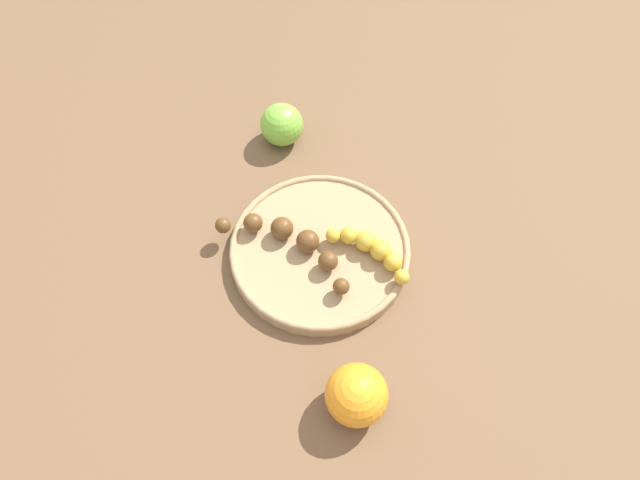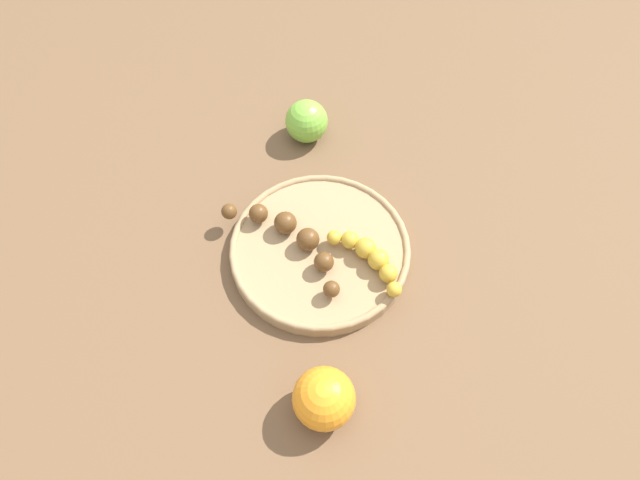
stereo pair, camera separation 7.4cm
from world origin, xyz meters
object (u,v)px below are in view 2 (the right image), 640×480
Objects in this scene: fruit_bowl at (320,250)px; apple_green at (307,121)px; banana_spotted at (369,256)px; banana_overripe at (291,236)px; orange_fruit at (324,399)px.

fruit_bowl is 3.75× the size of apple_green.
banana_spotted is at bearing -88.69° from apple_green.
banana_overripe reaches higher than fruit_bowl.
apple_green is at bearing 76.98° from fruit_bowl.
orange_fruit is (-0.03, -0.23, 0.00)m from banana_overripe.
fruit_bowl is at bearing -103.02° from apple_green.
orange_fruit is (-0.12, -0.17, 0.00)m from banana_spotted.
banana_overripe is 0.11m from banana_spotted.
apple_green is (0.05, 0.22, 0.02)m from fruit_bowl.
banana_spotted is at bearing -65.65° from banana_overripe.
banana_overripe is at bearing 120.54° from banana_spotted.
orange_fruit is at bearing -105.12° from apple_green.
apple_green reaches higher than banana_spotted.
apple_green reaches higher than fruit_bowl.
banana_overripe is (-0.03, 0.02, 0.02)m from fruit_bowl.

